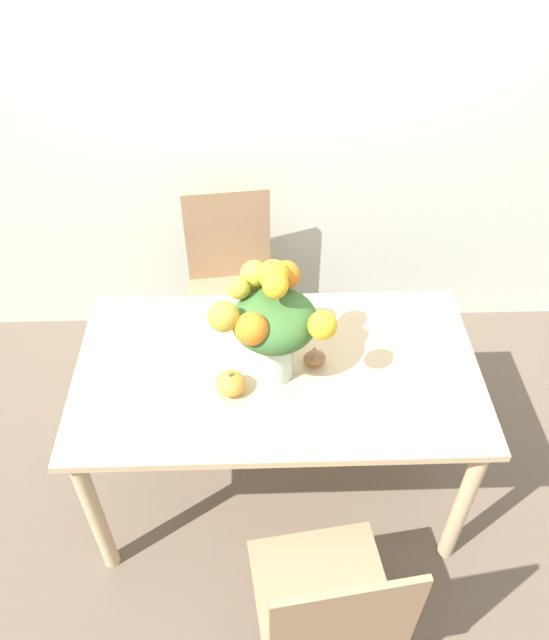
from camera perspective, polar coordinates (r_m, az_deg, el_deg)
ground_plane at (r=2.86m, az=0.21°, el=-14.54°), size 12.00×12.00×0.00m
wall_back at (r=2.83m, az=-0.50°, el=21.15°), size 8.00×0.06×2.70m
dining_table at (r=2.33m, az=0.25°, el=-6.02°), size 1.46×0.81×0.75m
flower_vase at (r=2.06m, az=-0.28°, el=-0.01°), size 0.41×0.34×0.47m
pumpkin at (r=2.16m, az=-4.03°, el=-5.80°), size 0.10×0.10×0.09m
turkey_figurine at (r=2.26m, az=3.68°, el=-3.25°), size 0.08×0.11×0.07m
dining_chair_near_window at (r=2.99m, az=-3.88°, el=2.97°), size 0.46×0.46×0.94m
dining_chair_far_side at (r=2.08m, az=4.96°, el=-25.19°), size 0.47×0.47×0.94m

